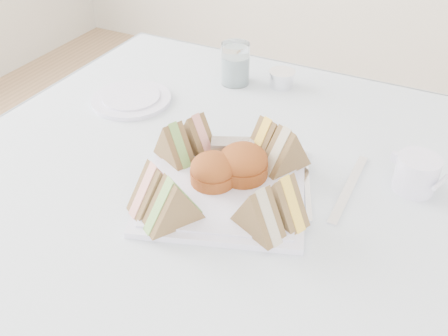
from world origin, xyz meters
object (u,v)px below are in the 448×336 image
at_px(serving_plate, 224,188).
at_px(water_glass, 235,64).
at_px(creamer_jug, 416,174).
at_px(table, 214,299).

height_order(serving_plate, water_glass, water_glass).
relative_size(serving_plate, creamer_jug, 3.76).
distance_m(table, serving_plate, 0.39).
bearing_deg(creamer_jug, water_glass, 172.33).
height_order(serving_plate, creamer_jug, creamer_jug).
height_order(water_glass, creamer_jug, water_glass).
height_order(table, water_glass, water_glass).
relative_size(table, water_glass, 8.96).
relative_size(serving_plate, water_glass, 2.81).
bearing_deg(creamer_jug, serving_plate, -133.57).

